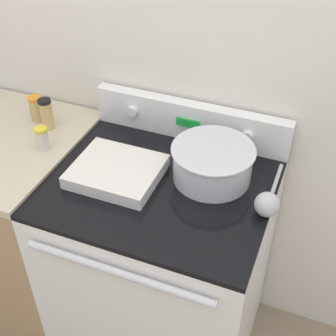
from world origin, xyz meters
TOP-DOWN VIEW (x-y plane):
  - kitchen_wall at (0.00, 0.68)m, footprint 8.00×0.05m
  - stove_range at (0.00, 0.32)m, footprint 0.75×0.67m
  - control_panel at (0.00, 0.62)m, footprint 0.75×0.07m
  - side_counter at (-0.65, 0.32)m, footprint 0.55×0.64m
  - mixing_bowl at (0.15, 0.41)m, footprint 0.28×0.28m
  - casserole_dish at (-0.15, 0.30)m, footprint 0.29×0.25m
  - ladle at (0.36, 0.32)m, footprint 0.08×0.29m
  - spice_jar_yellow_cap at (-0.47, 0.33)m, footprint 0.05×0.05m
  - spice_jar_black_cap at (-0.53, 0.46)m, footprint 0.05×0.05m
  - spice_jar_orange_cap at (-0.60, 0.49)m, footprint 0.06×0.06m

SIDE VIEW (x-z plane):
  - stove_range at x=0.00m, z-range 0.00..0.91m
  - side_counter at x=-0.65m, z-range 0.00..0.92m
  - casserole_dish at x=-0.15m, z-range 0.92..0.96m
  - ladle at x=0.36m, z-range 0.91..0.99m
  - spice_jar_yellow_cap at x=-0.47m, z-range 0.92..1.01m
  - spice_jar_orange_cap at x=-0.60m, z-range 0.92..1.03m
  - mixing_bowl at x=0.15m, z-range 0.92..1.04m
  - control_panel at x=0.00m, z-range 0.91..1.06m
  - spice_jar_black_cap at x=-0.53m, z-range 0.92..1.05m
  - kitchen_wall at x=0.00m, z-range 0.00..2.50m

